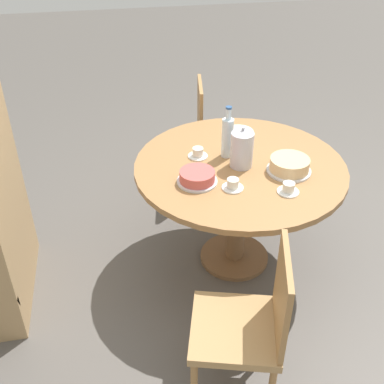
% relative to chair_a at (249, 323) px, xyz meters
% --- Properties ---
extents(ground_plane, '(14.00, 14.00, 0.00)m').
position_rel_chair_a_xyz_m(ground_plane, '(0.94, -0.20, -0.47)').
color(ground_plane, '#56514C').
extents(dining_table, '(1.27, 1.27, 0.75)m').
position_rel_chair_a_xyz_m(dining_table, '(0.94, -0.20, 0.16)').
color(dining_table, brown).
rests_on(dining_table, ground_plane).
extents(chair_a, '(0.52, 0.52, 0.88)m').
position_rel_chair_a_xyz_m(chair_a, '(0.00, 0.00, 0.00)').
color(chair_a, '#A87A47').
rests_on(chair_a, ground_plane).
extents(chair_b, '(0.48, 0.48, 0.88)m').
position_rel_chair_a_xyz_m(chair_b, '(1.90, -0.28, 0.00)').
color(chair_b, '#A87A47').
rests_on(chair_b, ground_plane).
extents(coffee_pot, '(0.13, 0.13, 0.26)m').
position_rel_chair_a_xyz_m(coffee_pot, '(0.93, -0.19, 0.40)').
color(coffee_pot, silver).
rests_on(coffee_pot, dining_table).
extents(water_bottle, '(0.07, 0.07, 0.33)m').
position_rel_chair_a_xyz_m(water_bottle, '(1.06, -0.14, 0.42)').
color(water_bottle, silver).
rests_on(water_bottle, dining_table).
extents(cake_main, '(0.26, 0.26, 0.09)m').
position_rel_chair_a_xyz_m(cake_main, '(0.81, -0.46, 0.33)').
color(cake_main, silver).
rests_on(cake_main, dining_table).
extents(cake_second, '(0.23, 0.23, 0.07)m').
position_rel_chair_a_xyz_m(cake_second, '(0.80, 0.09, 0.32)').
color(cake_second, silver).
rests_on(cake_second, dining_table).
extents(cup_a, '(0.12, 0.12, 0.06)m').
position_rel_chair_a_xyz_m(cup_a, '(1.08, 0.04, 0.31)').
color(cup_a, white).
rests_on(cup_a, dining_table).
extents(cup_b, '(0.12, 0.12, 0.06)m').
position_rel_chair_a_xyz_m(cup_b, '(0.70, -0.09, 0.31)').
color(cup_b, white).
rests_on(cup_b, dining_table).
extents(cup_c, '(0.12, 0.12, 0.06)m').
position_rel_chair_a_xyz_m(cup_c, '(0.61, -0.38, 0.31)').
color(cup_c, white).
rests_on(cup_c, dining_table).
extents(plate_stack, '(0.19, 0.19, 0.03)m').
position_rel_chair_a_xyz_m(plate_stack, '(1.31, -0.29, 0.30)').
color(plate_stack, white).
rests_on(plate_stack, dining_table).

